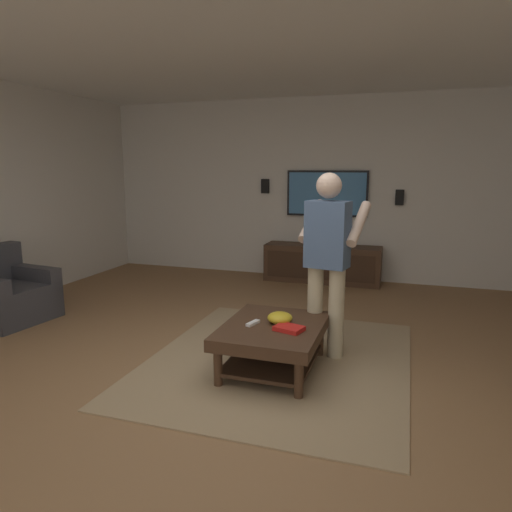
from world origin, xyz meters
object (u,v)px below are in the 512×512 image
(media_console, at_px, (322,264))
(tv, at_px, (327,193))
(bowl, at_px, (280,318))
(remote_white, at_px, (253,323))
(wall_speaker_left, at_px, (400,197))
(coffee_table, at_px, (273,337))
(person_standing, at_px, (328,254))
(book, at_px, (289,328))
(vase_round, at_px, (325,238))
(armchair, at_px, (6,296))
(wall_speaker_right, at_px, (265,186))

(media_console, distance_m, tv, 1.05)
(tv, relative_size, bowl, 5.77)
(remote_white, height_order, wall_speaker_left, wall_speaker_left)
(coffee_table, relative_size, person_standing, 0.61)
(bowl, distance_m, book, 0.19)
(bowl, bearing_deg, person_standing, -37.57)
(vase_round, relative_size, wall_speaker_left, 1.00)
(vase_round, xyz_separation_m, wall_speaker_left, (0.26, -1.01, 0.60))
(remote_white, bearing_deg, armchair, 98.99)
(vase_round, bearing_deg, book, -174.91)
(media_console, bearing_deg, remote_white, 0.04)
(bowl, distance_m, vase_round, 3.16)
(wall_speaker_left, bearing_deg, tv, 90.72)
(book, height_order, wall_speaker_left, wall_speaker_left)
(vase_round, height_order, wall_speaker_left, wall_speaker_left)
(book, distance_m, vase_round, 3.32)
(tv, bearing_deg, media_console, 0.00)
(person_standing, bearing_deg, bowl, 152.97)
(wall_speaker_right, bearing_deg, media_console, -104.65)
(tv, relative_size, vase_round, 5.50)
(wall_speaker_right, bearing_deg, wall_speaker_left, -90.00)
(coffee_table, bearing_deg, vase_round, 2.36)
(person_standing, bearing_deg, book, 170.94)
(armchair, height_order, wall_speaker_left, wall_speaker_left)
(wall_speaker_left, bearing_deg, vase_round, 104.49)
(tv, height_order, remote_white, tv)
(media_console, distance_m, book, 3.32)
(person_standing, bearing_deg, wall_speaker_left, 0.69)
(book, bearing_deg, tv, -68.76)
(wall_speaker_right, bearing_deg, tv, -90.78)
(person_standing, height_order, remote_white, person_standing)
(tv, xyz_separation_m, wall_speaker_left, (0.01, -1.04, -0.04))
(armchair, relative_size, person_standing, 0.55)
(vase_round, distance_m, wall_speaker_right, 1.27)
(media_console, bearing_deg, person_standing, 10.81)
(bowl, height_order, remote_white, bowl)
(tv, height_order, person_standing, same)
(tv, relative_size, person_standing, 0.74)
(tv, relative_size, wall_speaker_left, 5.50)
(person_standing, bearing_deg, coffee_table, 152.81)
(media_console, distance_m, bowl, 3.17)
(media_console, xyz_separation_m, remote_white, (-3.26, -0.00, 0.14))
(wall_speaker_left, bearing_deg, remote_white, 163.47)
(wall_speaker_left, bearing_deg, wall_speaker_right, 90.00)
(tv, distance_m, wall_speaker_left, 1.04)
(book, height_order, wall_speaker_right, wall_speaker_right)
(coffee_table, distance_m, wall_speaker_right, 3.81)
(vase_round, bearing_deg, remote_white, 179.52)
(remote_white, height_order, wall_speaker_right, wall_speaker_right)
(person_standing, xyz_separation_m, vase_round, (2.74, 0.49, -0.27))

